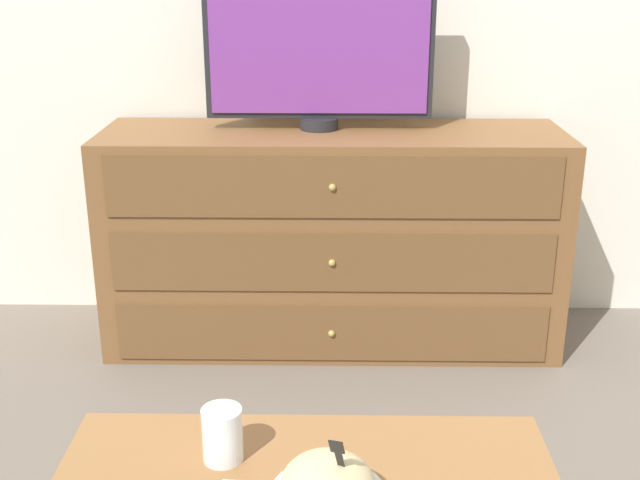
% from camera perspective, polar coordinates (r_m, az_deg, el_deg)
% --- Properties ---
extents(ground_plane, '(12.00, 12.00, 0.00)m').
position_cam_1_polar(ground_plane, '(3.35, 3.07, -4.75)').
color(ground_plane, '#70665B').
extents(dresser, '(1.64, 0.50, 0.80)m').
position_cam_1_polar(dresser, '(2.94, 0.86, 0.11)').
color(dresser, brown).
rests_on(dresser, ground_plane).
extents(tv, '(0.79, 0.14, 0.57)m').
position_cam_1_polar(tv, '(2.83, -0.07, 13.73)').
color(tv, '#232328').
rests_on(tv, dresser).
extents(drink_cup, '(0.08, 0.08, 0.11)m').
position_cam_1_polar(drink_cup, '(1.60, -6.94, -13.77)').
color(drink_cup, beige).
rests_on(drink_cup, coffee_table).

